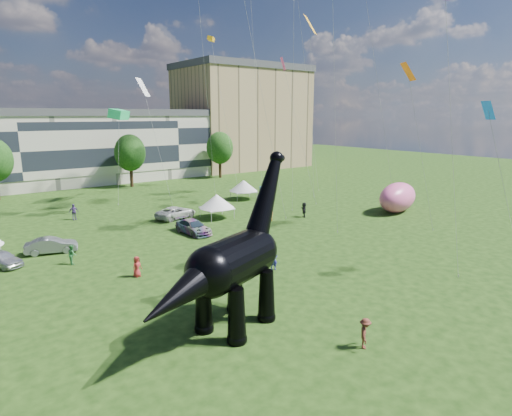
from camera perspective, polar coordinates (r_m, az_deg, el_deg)
ground at (r=28.71m, az=8.68°, el=-12.77°), size 220.00×220.00×0.00m
terrace_row at (r=80.90m, az=-29.50°, el=6.42°), size 78.00×11.00×12.00m
apartment_block at (r=101.71m, az=-1.80°, el=11.70°), size 28.00×18.00×22.00m
tree_mid_right at (r=76.07m, az=-16.48°, el=7.45°), size 5.20×5.20×9.44m
tree_far_right at (r=84.13m, az=-4.86°, el=8.33°), size 5.20×5.20×9.44m
dinosaur_sculpture at (r=24.13m, az=-3.51°, el=-7.66°), size 12.33×6.11×10.26m
car_silver at (r=40.64m, az=-30.76°, el=-5.82°), size 3.09×4.18×1.32m
car_grey at (r=42.38m, az=-25.63°, el=-4.52°), size 4.57×2.63×1.43m
car_white at (r=51.81m, az=-10.62°, el=-0.59°), size 5.60×3.70×1.43m
car_dark at (r=44.88m, az=-8.36°, el=-2.52°), size 2.34×5.03×1.42m
gazebo_near at (r=51.07m, az=-5.26°, el=0.89°), size 4.45×4.45×2.88m
gazebo_far at (r=62.34m, az=-1.69°, el=2.99°), size 4.99×4.99×2.83m
inflatable_pink at (r=57.09m, az=18.36°, el=1.36°), size 8.15×5.43×3.73m
visitors at (r=40.01m, az=-11.81°, el=-4.22°), size 49.80×39.86×1.90m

